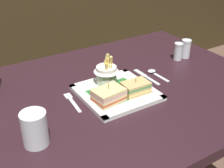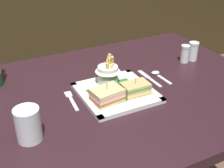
{
  "view_description": "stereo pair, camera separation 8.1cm",
  "coord_description": "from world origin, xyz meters",
  "px_view_note": "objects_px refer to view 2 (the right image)",
  "views": [
    {
      "loc": [
        -0.49,
        -0.82,
        1.32
      ],
      "look_at": [
        0.01,
        -0.01,
        0.79
      ],
      "focal_mm": 48.19,
      "sensor_mm": 36.0,
      "label": 1
    },
    {
      "loc": [
        -0.42,
        -0.86,
        1.32
      ],
      "look_at": [
        0.01,
        -0.01,
        0.79
      ],
      "focal_mm": 48.19,
      "sensor_mm": 36.0,
      "label": 2
    }
  ],
  "objects_px": {
    "square_plate": "(116,93)",
    "fries_cup": "(108,72)",
    "sandwich_half_right": "(135,88)",
    "salt_shaker": "(185,55)",
    "dining_table": "(108,114)",
    "sandwich_half_left": "(107,95)",
    "spoon": "(157,74)",
    "water_glass": "(28,126)",
    "pepper_shaker": "(193,52)",
    "fork": "(71,99)",
    "knife": "(148,78)"
  },
  "relations": [
    {
      "from": "dining_table",
      "to": "square_plate",
      "type": "bearing_deg",
      "value": -50.79
    },
    {
      "from": "sandwich_half_right",
      "to": "fries_cup",
      "type": "height_order",
      "value": "fries_cup"
    },
    {
      "from": "knife",
      "to": "pepper_shaker",
      "type": "height_order",
      "value": "pepper_shaker"
    },
    {
      "from": "salt_shaker",
      "to": "knife",
      "type": "bearing_deg",
      "value": -165.69
    },
    {
      "from": "water_glass",
      "to": "dining_table",
      "type": "bearing_deg",
      "value": 23.0
    },
    {
      "from": "fork",
      "to": "salt_shaker",
      "type": "xyz_separation_m",
      "value": [
        0.56,
        0.07,
        0.03
      ]
    },
    {
      "from": "spoon",
      "to": "sandwich_half_left",
      "type": "bearing_deg",
      "value": -160.57
    },
    {
      "from": "sandwich_half_right",
      "to": "salt_shaker",
      "type": "bearing_deg",
      "value": 23.86
    },
    {
      "from": "square_plate",
      "to": "fries_cup",
      "type": "bearing_deg",
      "value": 87.45
    },
    {
      "from": "water_glass",
      "to": "fork",
      "type": "bearing_deg",
      "value": 39.61
    },
    {
      "from": "fries_cup",
      "to": "spoon",
      "type": "relative_size",
      "value": 1.0
    },
    {
      "from": "sandwich_half_right",
      "to": "spoon",
      "type": "xyz_separation_m",
      "value": [
        0.16,
        0.1,
        -0.03
      ]
    },
    {
      "from": "water_glass",
      "to": "salt_shaker",
      "type": "distance_m",
      "value": 0.77
    },
    {
      "from": "water_glass",
      "to": "pepper_shaker",
      "type": "distance_m",
      "value": 0.82
    },
    {
      "from": "fries_cup",
      "to": "pepper_shaker",
      "type": "xyz_separation_m",
      "value": [
        0.44,
        0.04,
        -0.02
      ]
    },
    {
      "from": "square_plate",
      "to": "knife",
      "type": "distance_m",
      "value": 0.18
    },
    {
      "from": "sandwich_half_right",
      "to": "fries_cup",
      "type": "distance_m",
      "value": 0.13
    },
    {
      "from": "fries_cup",
      "to": "salt_shaker",
      "type": "xyz_separation_m",
      "value": [
        0.4,
        0.04,
        -0.02
      ]
    },
    {
      "from": "pepper_shaker",
      "to": "water_glass",
      "type": "bearing_deg",
      "value": -164.24
    },
    {
      "from": "dining_table",
      "to": "water_glass",
      "type": "xyz_separation_m",
      "value": [
        -0.32,
        -0.14,
        0.14
      ]
    },
    {
      "from": "knife",
      "to": "pepper_shaker",
      "type": "relative_size",
      "value": 1.84
    },
    {
      "from": "spoon",
      "to": "pepper_shaker",
      "type": "bearing_deg",
      "value": 13.57
    },
    {
      "from": "sandwich_half_right",
      "to": "water_glass",
      "type": "bearing_deg",
      "value": -170.02
    },
    {
      "from": "fries_cup",
      "to": "spoon",
      "type": "height_order",
      "value": "fries_cup"
    },
    {
      "from": "sandwich_half_left",
      "to": "knife",
      "type": "height_order",
      "value": "sandwich_half_left"
    },
    {
      "from": "dining_table",
      "to": "spoon",
      "type": "distance_m",
      "value": 0.26
    },
    {
      "from": "sandwich_half_left",
      "to": "spoon",
      "type": "height_order",
      "value": "sandwich_half_left"
    },
    {
      "from": "square_plate",
      "to": "pepper_shaker",
      "type": "xyz_separation_m",
      "value": [
        0.45,
        0.11,
        0.03
      ]
    },
    {
      "from": "salt_shaker",
      "to": "square_plate",
      "type": "bearing_deg",
      "value": -164.18
    },
    {
      "from": "fries_cup",
      "to": "knife",
      "type": "xyz_separation_m",
      "value": [
        0.17,
        -0.02,
        -0.06
      ]
    },
    {
      "from": "sandwich_half_left",
      "to": "salt_shaker",
      "type": "bearing_deg",
      "value": 18.43
    },
    {
      "from": "spoon",
      "to": "pepper_shaker",
      "type": "xyz_separation_m",
      "value": [
        0.23,
        0.05,
        0.03
      ]
    },
    {
      "from": "square_plate",
      "to": "fork",
      "type": "bearing_deg",
      "value": 165.57
    },
    {
      "from": "sandwich_half_right",
      "to": "knife",
      "type": "height_order",
      "value": "sandwich_half_right"
    },
    {
      "from": "sandwich_half_left",
      "to": "square_plate",
      "type": "bearing_deg",
      "value": 34.55
    },
    {
      "from": "knife",
      "to": "fork",
      "type": "bearing_deg",
      "value": -177.4
    },
    {
      "from": "water_glass",
      "to": "salt_shaker",
      "type": "bearing_deg",
      "value": 16.69
    },
    {
      "from": "fork",
      "to": "salt_shaker",
      "type": "height_order",
      "value": "salt_shaker"
    },
    {
      "from": "sandwich_half_left",
      "to": "salt_shaker",
      "type": "height_order",
      "value": "sandwich_half_left"
    },
    {
      "from": "dining_table",
      "to": "fork",
      "type": "height_order",
      "value": "fork"
    },
    {
      "from": "sandwich_half_left",
      "to": "sandwich_half_right",
      "type": "bearing_deg",
      "value": 0.0
    },
    {
      "from": "fries_cup",
      "to": "salt_shaker",
      "type": "height_order",
      "value": "fries_cup"
    },
    {
      "from": "spoon",
      "to": "fork",
      "type": "bearing_deg",
      "value": -177.27
    },
    {
      "from": "water_glass",
      "to": "square_plate",
      "type": "bearing_deg",
      "value": 17.71
    },
    {
      "from": "sandwich_half_right",
      "to": "fork",
      "type": "height_order",
      "value": "sandwich_half_right"
    },
    {
      "from": "sandwich_half_right",
      "to": "pepper_shaker",
      "type": "height_order",
      "value": "pepper_shaker"
    },
    {
      "from": "dining_table",
      "to": "sandwich_half_right",
      "type": "xyz_separation_m",
      "value": [
        0.08,
        -0.07,
        0.13
      ]
    },
    {
      "from": "fries_cup",
      "to": "dining_table",
      "type": "bearing_deg",
      "value": -117.03
    },
    {
      "from": "sandwich_half_right",
      "to": "salt_shaker",
      "type": "height_order",
      "value": "salt_shaker"
    },
    {
      "from": "dining_table",
      "to": "salt_shaker",
      "type": "height_order",
      "value": "salt_shaker"
    }
  ]
}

